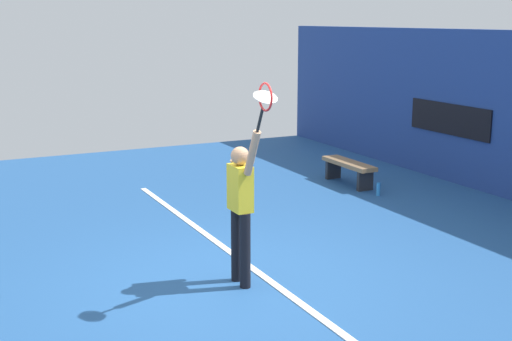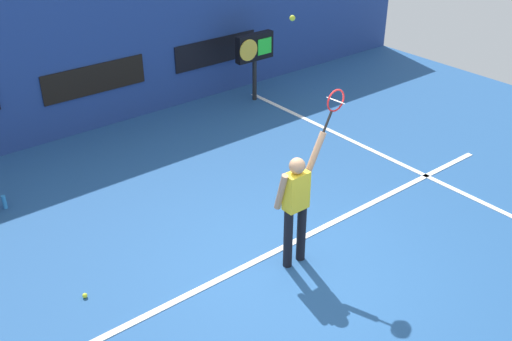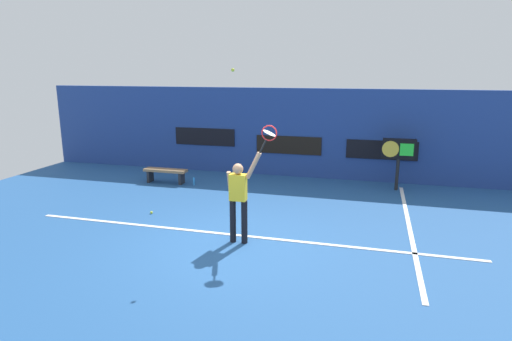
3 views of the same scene
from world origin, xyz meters
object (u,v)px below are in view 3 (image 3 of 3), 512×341
Objects in this scene: tennis_ball at (233,70)px; scoreboard_clock at (399,151)px; spare_ball at (151,212)px; tennis_racket at (269,135)px; court_bench at (166,172)px; water_bottle at (194,181)px; tennis_player at (239,196)px.

tennis_ball is 6.54m from scoreboard_clock.
spare_ball is (-6.02, -3.93, -1.16)m from scoreboard_clock.
court_bench is (-4.35, 4.03, -1.96)m from tennis_racket.
scoreboard_clock is 1.11× the size of court_bench.
tennis_ball reaches higher than water_bottle.
water_bottle is at bearing 123.69° from tennis_ball.
scoreboard_clock is (3.46, 5.03, -2.33)m from tennis_ball.
scoreboard_clock is at bearing 61.85° from tennis_racket.
tennis_player is 4.96m from water_bottle.
scoreboard_clock is at bearing 56.66° from tennis_player.
scoreboard_clock is at bearing 8.57° from court_bench.
scoreboard_clock is 6.29m from water_bottle.
tennis_player is 28.70× the size of spare_ball.
tennis_player reaches higher than water_bottle.
tennis_ball is 0.04× the size of scoreboard_clock.
spare_ball is at bearing -146.89° from scoreboard_clock.
tennis_ball reaches higher than scoreboard_clock.
court_bench reaches higher than water_bottle.
water_bottle reaches higher than spare_ball.
tennis_player is 3.08m from spare_ball.
court_bench is at bearing -171.43° from scoreboard_clock.
tennis_player is at bearing -23.49° from spare_ball.
tennis_player is at bearing -28.74° from tennis_ball.
spare_ball is (1.05, -2.86, -0.30)m from court_bench.
spare_ball is (-2.67, 1.16, -0.98)m from tennis_player.
tennis_ball is 1.00× the size of spare_ball.
tennis_ball is at bearing -47.67° from court_bench.
court_bench is at bearing 132.77° from tennis_player.
spare_ball is at bearing 156.51° from tennis_player.
tennis_player reaches higher than court_bench.
tennis_racket is at bearing -50.03° from water_bottle.
tennis_ball reaches higher than spare_ball.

